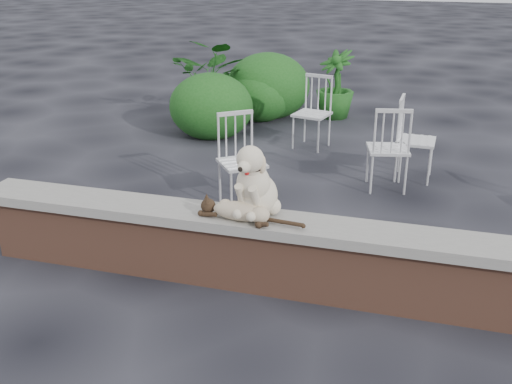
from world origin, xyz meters
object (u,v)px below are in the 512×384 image
(chair_e, at_px, (416,139))
(chair_a, at_px, (242,161))
(chair_c, at_px, (388,147))
(dog, at_px, (258,178))
(chair_b, at_px, (312,113))
(potted_plant_b, at_px, (335,84))
(cat, at_px, (241,210))
(potted_plant_a, at_px, (214,81))

(chair_e, distance_m, chair_a, 2.08)
(chair_e, relative_size, chair_c, 1.00)
(dog, distance_m, chair_c, 2.48)
(chair_e, distance_m, chair_c, 0.48)
(chair_c, relative_size, chair_a, 1.00)
(chair_c, relative_size, chair_b, 1.00)
(chair_b, xyz_separation_m, potted_plant_b, (0.04, 1.63, 0.05))
(chair_a, relative_size, potted_plant_b, 0.90)
(cat, xyz_separation_m, potted_plant_a, (-1.85, 4.52, -0.03))
(dog, height_order, cat, dog)
(potted_plant_a, height_order, potted_plant_b, potted_plant_a)
(cat, bearing_deg, potted_plant_b, 101.48)
(chair_c, distance_m, potted_plant_a, 3.43)
(chair_c, xyz_separation_m, potted_plant_a, (-2.73, 2.07, 0.17))
(cat, distance_m, chair_c, 2.62)
(cat, relative_size, potted_plant_a, 0.76)
(dog, distance_m, chair_b, 3.58)
(cat, relative_size, chair_b, 1.03)
(cat, relative_size, chair_c, 1.03)
(cat, relative_size, chair_e, 1.03)
(chair_e, bearing_deg, potted_plant_b, 30.48)
(chair_e, relative_size, chair_a, 1.00)
(chair_c, bearing_deg, chair_a, 19.66)
(dog, relative_size, cat, 0.60)
(potted_plant_a, relative_size, potted_plant_b, 1.22)
(chair_e, distance_m, potted_plant_b, 2.79)
(chair_a, height_order, potted_plant_a, potted_plant_a)
(cat, height_order, potted_plant_a, potted_plant_a)
(chair_c, height_order, chair_b, same)
(chair_c, relative_size, potted_plant_a, 0.74)
(chair_c, relative_size, potted_plant_b, 0.90)
(dog, xyz_separation_m, chair_e, (1.08, 2.70, -0.40))
(chair_b, bearing_deg, chair_a, -84.90)
(chair_b, xyz_separation_m, potted_plant_a, (-1.66, 0.83, 0.17))
(potted_plant_b, bearing_deg, chair_e, -62.04)
(cat, distance_m, potted_plant_a, 4.89)
(dog, relative_size, chair_b, 0.62)
(potted_plant_b, bearing_deg, potted_plant_a, -154.92)
(potted_plant_a, xyz_separation_m, potted_plant_b, (1.70, 0.80, -0.11))
(chair_b, distance_m, potted_plant_a, 1.86)
(chair_e, height_order, chair_c, same)
(chair_e, xyz_separation_m, chair_a, (-1.65, -1.27, 0.00))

